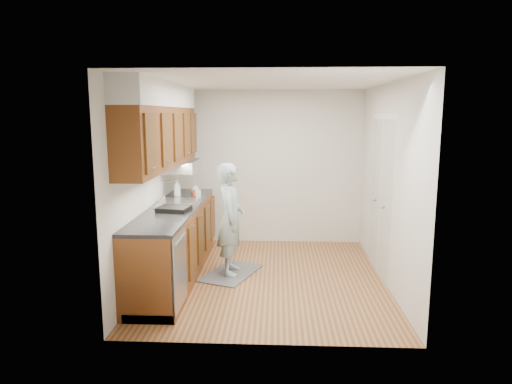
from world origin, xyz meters
TOP-DOWN VIEW (x-y plane):
  - floor at (0.00, 0.00)m, footprint 3.50×3.50m
  - ceiling at (0.00, 0.00)m, footprint 3.50×3.50m
  - wall_left at (-1.50, 0.00)m, footprint 0.02×3.50m
  - wall_right at (1.50, 0.00)m, footprint 0.02×3.50m
  - wall_back at (0.00, 1.75)m, footprint 3.00×0.02m
  - counter at (-1.20, -0.00)m, footprint 0.64×2.80m
  - upper_cabinets at (-1.33, 0.05)m, footprint 0.47×2.80m
  - closet_door at (1.49, 0.30)m, footprint 0.02×1.22m
  - floor_mat at (-0.48, 0.13)m, footprint 0.83×1.06m
  - person at (-0.48, 0.13)m, footprint 0.42×0.60m
  - soap_bottle_a at (-1.30, 0.65)m, footprint 0.13×0.13m
  - soap_bottle_b at (-1.01, 0.65)m, footprint 0.11×0.11m
  - soap_bottle_c at (-1.12, 1.04)m, footprint 0.16×0.16m
  - soda_can at (-1.05, 0.63)m, footprint 0.08×0.08m
  - dish_rack at (-1.13, -0.28)m, footprint 0.41×0.36m

SIDE VIEW (x-z plane):
  - floor at x=0.00m, z-range 0.00..0.00m
  - floor_mat at x=-0.48m, z-range 0.00..0.02m
  - counter at x=-1.20m, z-range -0.16..1.14m
  - person at x=-0.48m, z-range 0.02..1.69m
  - dish_rack at x=-1.13m, z-range 0.94..1.00m
  - soda_can at x=-1.05m, z-range 0.94..1.05m
  - soap_bottle_c at x=-1.12m, z-range 0.94..1.10m
  - soap_bottle_b at x=-1.01m, z-range 0.94..1.11m
  - closet_door at x=1.49m, z-range 0.00..2.05m
  - soap_bottle_a at x=-1.30m, z-range 0.94..1.21m
  - wall_left at x=-1.50m, z-range 0.00..2.50m
  - wall_right at x=1.50m, z-range 0.00..2.50m
  - wall_back at x=0.00m, z-range 0.00..2.50m
  - upper_cabinets at x=-1.33m, z-range 1.34..2.55m
  - ceiling at x=0.00m, z-range 2.50..2.50m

